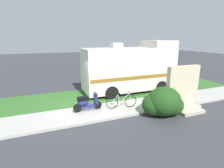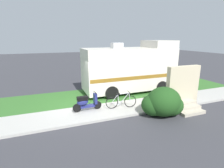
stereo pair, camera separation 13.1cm
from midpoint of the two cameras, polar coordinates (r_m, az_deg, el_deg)
ground_plane at (r=10.38m, az=-10.13°, el=-7.33°), size 80.00×80.00×0.00m
sidewalk at (r=9.27m, az=-8.58°, el=-9.62°), size 24.00×2.00×0.12m
grass_strip at (r=11.75m, az=-11.66°, el=-4.54°), size 24.00×3.40×0.08m
motorhome_rv at (r=12.71m, az=5.64°, el=5.15°), size 6.54×2.57×3.67m
scooter at (r=9.37m, az=-8.63°, el=-5.92°), size 1.55×0.50×0.97m
bicycle at (r=9.67m, az=2.68°, el=-5.60°), size 1.69×0.52×0.89m
pickup_truck_near at (r=17.23m, az=3.97°, el=5.03°), size 5.55×2.42×1.80m
porch_steps at (r=10.45m, az=21.76°, el=-2.40°), size 2.00×1.26×2.40m
bush_by_porch at (r=9.23m, az=15.84°, el=-5.88°), size 2.09×1.56×1.48m
bottle_green at (r=11.89m, az=20.59°, el=-4.05°), size 0.07×0.07×0.24m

